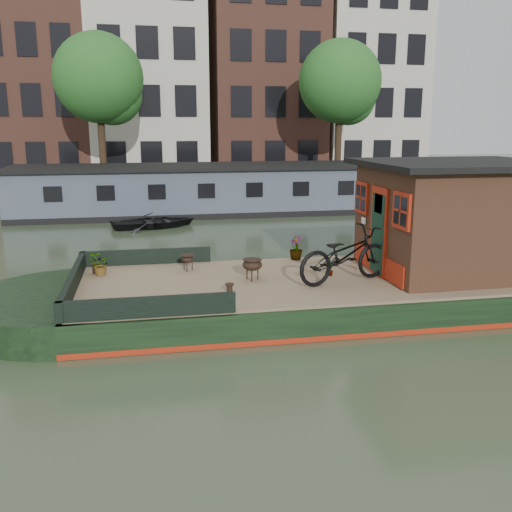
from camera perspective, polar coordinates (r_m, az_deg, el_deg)
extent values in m
plane|color=#303D27|center=(12.71, 10.08, -4.75)|extent=(120.00, 120.00, 0.00)
cube|color=black|center=(12.62, 10.14, -3.45)|extent=(12.00, 4.00, 0.60)
cylinder|color=black|center=(11.91, -18.02, -4.89)|extent=(4.00, 4.00, 0.60)
cube|color=#9C210E|center=(12.69, 10.09, -4.49)|extent=(12.02, 4.02, 0.10)
cube|color=#816D50|center=(12.53, 10.19, -2.02)|extent=(11.80, 3.80, 0.05)
cube|color=black|center=(11.76, -17.82, -2.44)|extent=(0.12, 4.00, 0.35)
cube|color=black|center=(13.53, -10.93, -0.07)|extent=(3.00, 0.12, 0.35)
cube|color=black|center=(9.82, -10.81, -5.04)|extent=(3.00, 0.12, 0.35)
cube|color=#341E14|center=(13.24, 19.33, 3.45)|extent=(3.50, 3.00, 2.30)
cube|color=black|center=(13.11, 19.73, 8.66)|extent=(4.00, 3.50, 0.12)
cube|color=#9C210E|center=(12.48, 12.17, 2.41)|extent=(0.06, 0.80, 1.90)
cube|color=black|center=(12.48, 12.08, 2.18)|extent=(0.04, 0.64, 1.70)
cube|color=#9C210E|center=(11.44, 14.36, 4.41)|extent=(0.06, 0.72, 0.72)
cube|color=#9C210E|center=(13.35, 10.54, 5.77)|extent=(0.06, 0.72, 0.72)
imported|color=black|center=(11.82, 8.86, 0.12)|extent=(2.32, 1.39, 1.15)
imported|color=#963D2A|center=(12.36, 7.46, -1.11)|extent=(0.23, 0.24, 0.38)
imported|color=#A45B2F|center=(12.72, -15.42, -0.87)|extent=(0.45, 0.40, 0.47)
imported|color=brown|center=(13.75, 4.02, 0.80)|extent=(0.42, 0.42, 0.57)
cylinder|color=black|center=(12.95, -15.77, -1.21)|extent=(0.19, 0.19, 0.22)
cylinder|color=black|center=(11.01, -2.65, -3.27)|extent=(0.17, 0.17, 0.20)
imported|color=black|center=(22.21, -10.16, 3.72)|extent=(3.63, 2.91, 0.67)
cube|color=#424958|center=(25.82, -1.00, 6.68)|extent=(20.00, 4.00, 2.00)
cube|color=black|center=(25.72, -1.01, 9.01)|extent=(20.40, 4.40, 0.12)
cube|color=black|center=(25.93, -1.00, 4.75)|extent=(20.00, 4.05, 0.24)
cube|color=#47443F|center=(32.26, -3.02, 6.94)|extent=(60.00, 6.00, 0.90)
cube|color=brown|center=(39.42, -20.77, 17.51)|extent=(6.00, 8.00, 15.00)
cube|color=#B7B2A3|center=(39.03, -10.87, 19.25)|extent=(7.00, 8.00, 16.50)
cube|color=brown|center=(39.78, 0.63, 18.63)|extent=(7.00, 8.00, 15.50)
cube|color=#B7B2A3|center=(41.77, 10.60, 18.49)|extent=(6.50, 8.00, 16.00)
cylinder|color=#332316|center=(30.36, -15.13, 10.78)|extent=(0.36, 0.36, 4.00)
sphere|color=#1A4717|center=(30.43, -15.49, 16.80)|extent=(4.40, 4.40, 4.40)
sphere|color=#1A4717|center=(30.65, -14.20, 15.35)|extent=(3.00, 3.00, 3.00)
cylinder|color=#332316|center=(32.04, 8.21, 11.18)|extent=(0.36, 0.36, 4.00)
sphere|color=#1A4717|center=(32.11, 8.40, 16.90)|extent=(4.40, 4.40, 4.40)
sphere|color=#1A4717|center=(32.54, 9.21, 15.40)|extent=(3.00, 3.00, 3.00)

